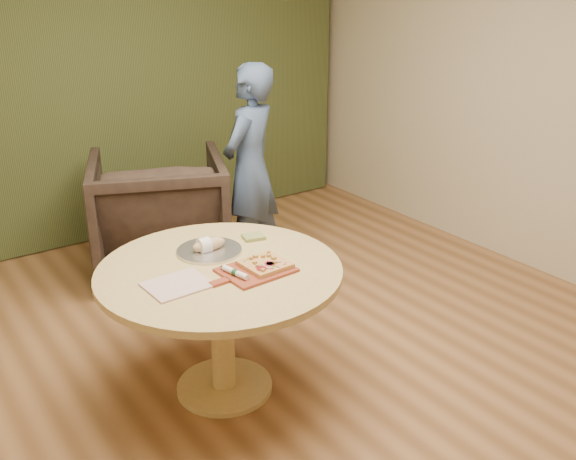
# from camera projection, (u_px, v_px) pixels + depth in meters

# --- Properties ---
(room_shell) EXTENTS (5.04, 6.04, 2.84)m
(room_shell) POSITION_uv_depth(u_px,v_px,m) (303.00, 151.00, 2.98)
(room_shell) COLOR #97663C
(room_shell) RESTS_ON ground
(curtain) EXTENTS (4.80, 0.14, 2.78)m
(curtain) POSITION_uv_depth(u_px,v_px,m) (90.00, 74.00, 5.18)
(curtain) COLOR #313C1B
(curtain) RESTS_ON ground
(pedestal_table) EXTENTS (1.28, 1.28, 0.75)m
(pedestal_table) POSITION_uv_depth(u_px,v_px,m) (221.00, 292.00, 3.37)
(pedestal_table) COLOR tan
(pedestal_table) RESTS_ON ground
(pizza_paddle) EXTENTS (0.45, 0.30, 0.01)m
(pizza_paddle) POSITION_uv_depth(u_px,v_px,m) (255.00, 271.00, 3.27)
(pizza_paddle) COLOR brown
(pizza_paddle) RESTS_ON pedestal_table
(flatbread_pizza) EXTENTS (0.23, 0.23, 0.04)m
(flatbread_pizza) POSITION_uv_depth(u_px,v_px,m) (265.00, 264.00, 3.30)
(flatbread_pizza) COLOR tan
(flatbread_pizza) RESTS_ON pizza_paddle
(cutlery_roll) EXTENTS (0.06, 0.20, 0.03)m
(cutlery_roll) POSITION_uv_depth(u_px,v_px,m) (235.00, 272.00, 3.20)
(cutlery_roll) COLOR white
(cutlery_roll) RESTS_ON pizza_paddle
(newspaper) EXTENTS (0.31, 0.26, 0.01)m
(newspaper) POSITION_uv_depth(u_px,v_px,m) (178.00, 285.00, 3.13)
(newspaper) COLOR white
(newspaper) RESTS_ON pedestal_table
(serving_tray) EXTENTS (0.36, 0.36, 0.02)m
(serving_tray) POSITION_uv_depth(u_px,v_px,m) (209.00, 251.00, 3.51)
(serving_tray) COLOR silver
(serving_tray) RESTS_ON pedestal_table
(bread_roll) EXTENTS (0.19, 0.09, 0.09)m
(bread_roll) POSITION_uv_depth(u_px,v_px,m) (208.00, 245.00, 3.49)
(bread_roll) COLOR tan
(bread_roll) RESTS_ON serving_tray
(green_packet) EXTENTS (0.14, 0.12, 0.02)m
(green_packet) POSITION_uv_depth(u_px,v_px,m) (254.00, 237.00, 3.68)
(green_packet) COLOR olive
(green_packet) RESTS_ON pedestal_table
(armchair) EXTENTS (1.25, 1.22, 1.01)m
(armchair) POSITION_uv_depth(u_px,v_px,m) (159.00, 207.00, 4.88)
(armchair) COLOR black
(armchair) RESTS_ON ground
(person_standing) EXTENTS (0.69, 0.61, 1.58)m
(person_standing) POSITION_uv_depth(u_px,v_px,m) (250.00, 168.00, 4.85)
(person_standing) COLOR #40577D
(person_standing) RESTS_ON ground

